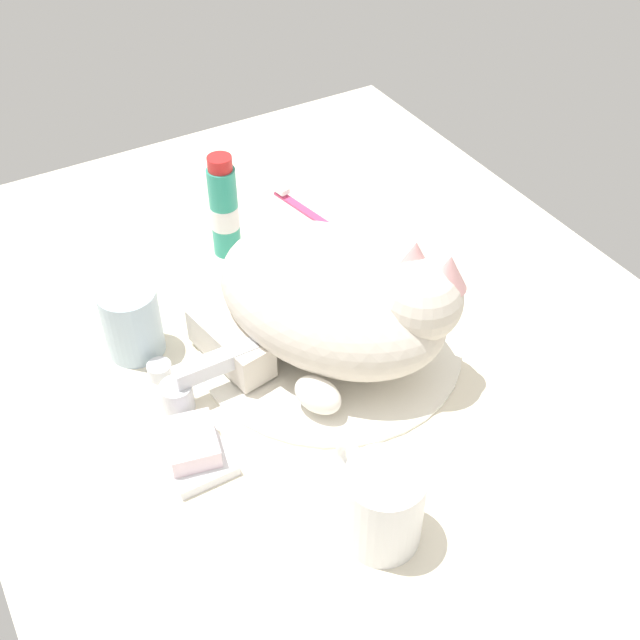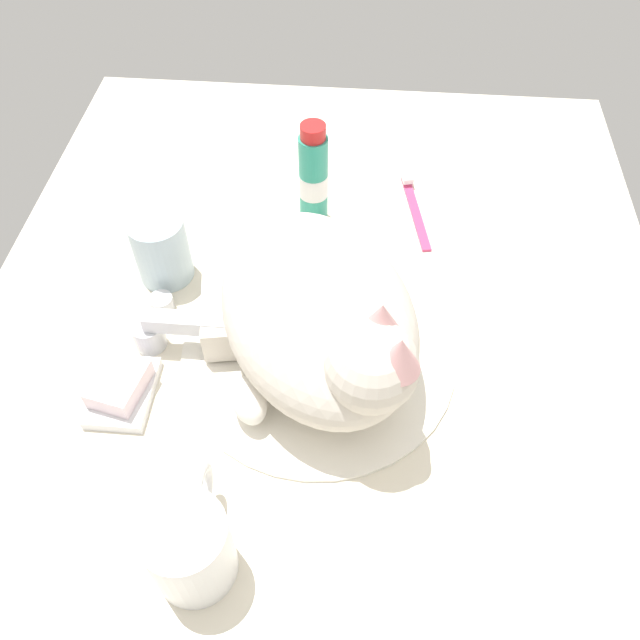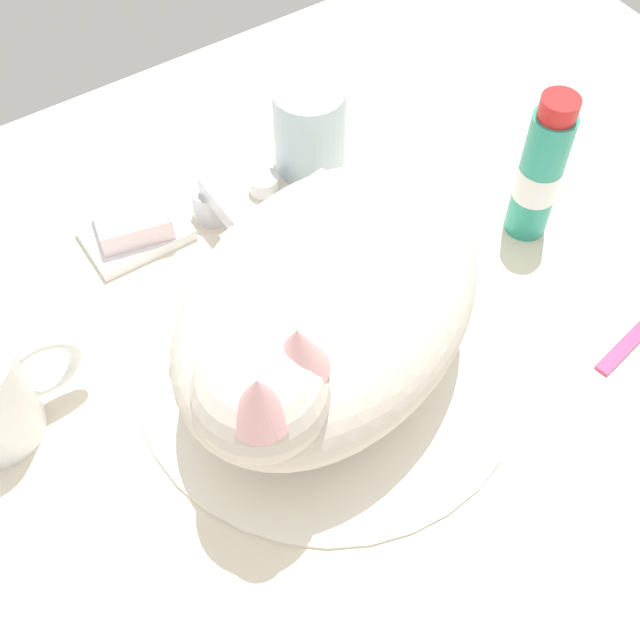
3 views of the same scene
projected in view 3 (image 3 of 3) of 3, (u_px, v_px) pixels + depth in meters
ground_plane at (328, 373)px, 68.72cm from camera, size 110.00×82.50×3.00cm
sink_basin at (329, 360)px, 67.17cm from camera, size 30.99×30.99×0.81cm
faucet at (219, 207)px, 74.04cm from camera, size 13.75×11.43×5.41cm
cat at (321, 312)px, 60.59cm from camera, size 33.49×29.23×16.40cm
rinse_cup at (309, 129)px, 77.13cm from camera, size 6.67×6.67×8.73cm
soap_dish at (136, 233)px, 74.74cm from camera, size 9.00×6.40×1.20cm
soap_bar at (132, 220)px, 73.32cm from camera, size 7.21×6.17×2.28cm
toothpaste_bottle at (540, 172)px, 70.47cm from camera, size 3.79×3.79×14.55cm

